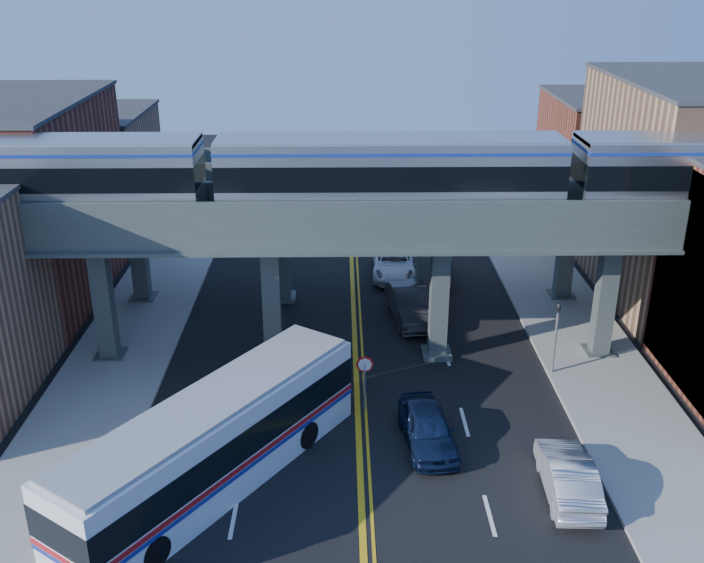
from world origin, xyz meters
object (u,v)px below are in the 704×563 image
(transit_train, at_px, (390,172))
(stop_sign, at_px, (365,375))
(car_lane_a, at_px, (428,428))
(traffic_signal, at_px, (556,331))
(transit_bus, at_px, (214,443))
(car_parked_curb, at_px, (568,476))
(car_lane_b, at_px, (410,304))
(car_lane_c, at_px, (394,263))
(car_lane_d, at_px, (432,266))

(transit_train, xyz_separation_m, stop_sign, (-1.21, -5.00, -7.53))
(car_lane_a, bearing_deg, traffic_signal, 34.72)
(transit_train, height_order, transit_bus, transit_train)
(transit_bus, bearing_deg, car_parked_curb, -58.48)
(transit_train, xyz_separation_m, car_parked_curb, (6.00, -10.80, -8.51))
(transit_train, relative_size, car_parked_curb, 10.12)
(car_lane_a, xyz_separation_m, car_lane_b, (0.30, 11.78, 0.09))
(car_lane_c, relative_size, car_lane_d, 1.03)
(transit_train, xyz_separation_m, car_lane_c, (1.05, 10.62, -8.51))
(stop_sign, bearing_deg, car_lane_a, -47.03)
(car_lane_a, bearing_deg, car_lane_b, 82.23)
(transit_bus, distance_m, car_lane_d, 22.56)
(car_lane_d, bearing_deg, transit_train, -103.41)
(car_lane_d, bearing_deg, stop_sign, -101.91)
(transit_train, height_order, car_parked_curb, transit_train)
(transit_bus, xyz_separation_m, car_lane_c, (7.92, 20.62, -1.01))
(stop_sign, height_order, car_lane_c, stop_sign)
(stop_sign, height_order, transit_bus, transit_bus)
(car_lane_b, relative_size, car_lane_c, 0.96)
(transit_bus, height_order, car_parked_curb, transit_bus)
(car_lane_d, distance_m, car_parked_curb, 21.08)
(traffic_signal, height_order, car_lane_a, traffic_signal)
(transit_train, relative_size, car_lane_c, 8.57)
(transit_train, relative_size, stop_sign, 18.13)
(traffic_signal, height_order, car_lane_c, traffic_signal)
(transit_train, distance_m, car_lane_a, 11.48)
(car_lane_b, distance_m, car_parked_curb, 15.61)
(stop_sign, relative_size, car_lane_a, 0.57)
(traffic_signal, bearing_deg, transit_train, 165.42)
(transit_train, height_order, traffic_signal, transit_train)
(car_lane_d, bearing_deg, transit_bus, -112.07)
(transit_train, bearing_deg, car_parked_curb, -60.92)
(traffic_signal, xyz_separation_m, transit_bus, (-14.55, -7.99, -0.52))
(transit_bus, bearing_deg, car_lane_d, 8.20)
(traffic_signal, xyz_separation_m, car_lane_a, (-6.46, -5.62, -1.51))
(car_lane_a, distance_m, car_lane_c, 18.25)
(car_lane_a, relative_size, car_lane_c, 0.83)
(transit_train, bearing_deg, car_lane_d, 71.76)
(car_lane_c, height_order, car_lane_d, car_lane_d)
(stop_sign, height_order, traffic_signal, traffic_signal)
(car_lane_c, xyz_separation_m, car_lane_d, (2.28, -0.51, 0.01))
(traffic_signal, bearing_deg, car_lane_b, 135.00)
(car_lane_a, bearing_deg, car_parked_curb, -39.95)
(stop_sign, distance_m, car_lane_b, 9.60)
(car_lane_b, xyz_separation_m, car_parked_curb, (4.48, -14.96, -0.11))
(car_lane_b, height_order, car_parked_curb, car_lane_b)
(transit_bus, distance_m, car_lane_b, 16.48)
(transit_train, bearing_deg, car_lane_b, 69.84)
(stop_sign, relative_size, car_lane_c, 0.47)
(traffic_signal, height_order, car_parked_curb, traffic_signal)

